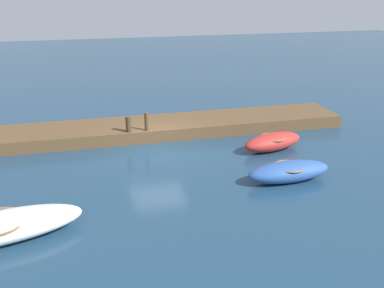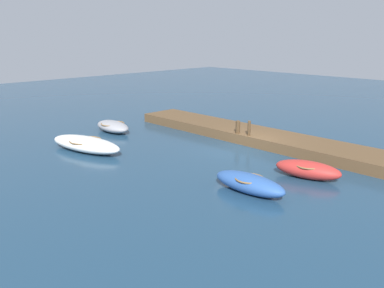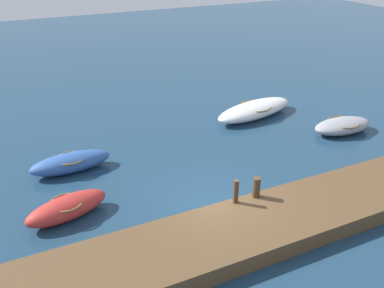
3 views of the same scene
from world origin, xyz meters
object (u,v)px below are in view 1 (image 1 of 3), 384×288
object	(u,v)px
dinghy_red	(273,142)
rowboat_blue	(289,171)
mooring_post_west	(146,121)
mooring_post_mid_west	(129,124)

from	to	relation	value
dinghy_red	rowboat_blue	distance (m)	3.36
mooring_post_west	dinghy_red	bearing A→B (deg)	154.62
rowboat_blue	mooring_post_west	bearing A→B (deg)	-54.50
dinghy_red	mooring_post_west	size ratio (longest dim) A/B	3.58
rowboat_blue	mooring_post_west	distance (m)	7.35
rowboat_blue	mooring_post_mid_west	bearing A→B (deg)	-49.66
rowboat_blue	mooring_post_west	xyz separation A→B (m)	(4.50, -5.78, 0.63)
mooring_post_west	mooring_post_mid_west	bearing A→B (deg)	0.00
mooring_post_west	mooring_post_mid_west	size ratio (longest dim) A/B	1.17
dinghy_red	mooring_post_mid_west	size ratio (longest dim) A/B	4.20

